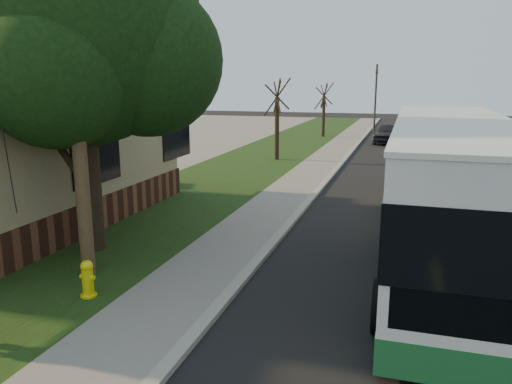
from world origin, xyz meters
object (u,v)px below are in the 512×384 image
at_px(bare_tree_near, 277,120).
at_px(traffic_signal, 376,94).
at_px(fire_hydrant, 88,279).
at_px(utility_pole, 72,59).
at_px(transit_bus, 449,184).
at_px(bare_tree_far, 324,111).
at_px(leafy_tree, 84,38).
at_px(dumpster, 116,169).
at_px(distant_car, 388,133).

relative_size(bare_tree_near, traffic_signal, 0.78).
relative_size(fire_hydrant, bare_tree_near, 0.17).
relative_size(utility_pole, traffic_signal, 1.65).
xyz_separation_m(traffic_signal, transit_bus, (3.72, -29.19, -1.39)).
bearing_deg(bare_tree_far, leafy_tree, -92.45).
xyz_separation_m(fire_hydrant, dumpster, (-5.57, 9.87, 0.24)).
height_order(fire_hydrant, bare_tree_near, bare_tree_near).
height_order(leafy_tree, traffic_signal, leafy_tree).
relative_size(utility_pole, bare_tree_far, 2.25).
bearing_deg(fire_hydrant, dumpster, 119.45).
distance_m(fire_hydrant, distant_car, 28.11).
bearing_deg(transit_bus, bare_tree_far, 106.00).
distance_m(bare_tree_far, traffic_signal, 5.44).
height_order(fire_hydrant, bare_tree_far, bare_tree_far).
xyz_separation_m(fire_hydrant, transit_bus, (6.82, 4.81, 1.34)).
distance_m(fire_hydrant, traffic_signal, 34.25).
height_order(traffic_signal, distant_car, traffic_signal).
xyz_separation_m(transit_bus, distant_car, (-2.34, 22.93, -1.08)).
relative_size(bare_tree_near, transit_bus, 0.35).
bearing_deg(distant_car, dumpster, -114.12).
height_order(traffic_signal, dumpster, traffic_signal).
bearing_deg(transit_bus, distant_car, 95.83).
relative_size(dumpster, distant_car, 0.42).
bearing_deg(traffic_signal, bare_tree_near, -104.04).
relative_size(fire_hydrant, dumpster, 0.43).
bearing_deg(bare_tree_near, traffic_signal, 75.96).
distance_m(bare_tree_near, distant_car, 11.23).
relative_size(leafy_tree, dumpster, 4.55).
bearing_deg(traffic_signal, dumpster, -109.78).
xyz_separation_m(utility_pole, traffic_signal, (3.81, 33.01, -1.47)).
bearing_deg(bare_tree_near, fire_hydrant, -87.14).
distance_m(bare_tree_near, bare_tree_far, 12.01).
bearing_deg(traffic_signal, distant_car, -77.56).
relative_size(utility_pole, dumpster, 5.30).
bearing_deg(bare_tree_near, transit_bus, -59.65).
relative_size(leafy_tree, traffic_signal, 1.42).
bearing_deg(distant_car, leafy_tree, -98.31).
distance_m(leafy_tree, bare_tree_near, 15.66).
distance_m(fire_hydrant, bare_tree_far, 30.04).
bearing_deg(distant_car, fire_hydrant, -93.93).
height_order(fire_hydrant, leafy_tree, leafy_tree).
bearing_deg(dumpster, bare_tree_near, 60.10).
xyz_separation_m(fire_hydrant, bare_tree_far, (-0.40, 30.00, 1.57)).
xyz_separation_m(utility_pole, leafy_tree, (-0.87, 1.66, 0.54)).
bearing_deg(leafy_tree, bare_tree_far, 87.55).
bearing_deg(utility_pole, bare_tree_near, 90.66).
xyz_separation_m(leafy_tree, traffic_signal, (4.67, 31.35, -2.00)).
xyz_separation_m(traffic_signal, dumpster, (-8.67, -24.13, -2.49)).
bearing_deg(fire_hydrant, leafy_tree, 120.67).
relative_size(bare_tree_near, distant_car, 1.06).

